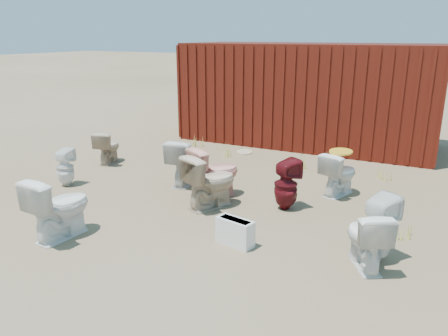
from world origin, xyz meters
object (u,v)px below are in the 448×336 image
at_px(toilet_front_e, 366,238).
at_px(toilet_back_a, 65,167).
at_px(toilet_front_pink, 215,172).
at_px(toilet_front_c, 59,207).
at_px(toilet_back_yellowlid, 339,174).
at_px(toilet_back_e, 378,228).
at_px(shipping_container, 308,94).
at_px(loose_tank, 235,232).
at_px(toilet_front_a, 185,162).
at_px(toilet_back_beige_right, 210,181).
at_px(toilet_front_maroon, 286,185).
at_px(toilet_back_beige_left, 108,147).

relative_size(toilet_front_e, toilet_back_a, 1.06).
relative_size(toilet_front_pink, toilet_front_c, 0.99).
bearing_deg(toilet_front_pink, toilet_back_yellowlid, -120.07).
bearing_deg(toilet_back_e, shipping_container, -36.67).
bearing_deg(loose_tank, toilet_front_e, 18.87).
relative_size(toilet_front_e, toilet_back_e, 0.87).
bearing_deg(toilet_front_e, toilet_back_e, -145.71).
distance_m(toilet_front_a, toilet_back_yellowlid, 2.68).
distance_m(toilet_front_c, toilet_back_beige_right, 2.23).
relative_size(toilet_front_maroon, toilet_back_beige_right, 0.93).
xyz_separation_m(toilet_front_e, toilet_back_a, (-5.28, 0.52, -0.02)).
xyz_separation_m(toilet_front_a, toilet_front_maroon, (2.01, -0.32, -0.02)).
height_order(toilet_front_maroon, toilet_back_e, toilet_back_e).
bearing_deg(loose_tank, toilet_back_yellowlid, 84.73).
height_order(shipping_container, toilet_front_c, shipping_container).
relative_size(toilet_back_beige_left, toilet_back_yellowlid, 0.92).
bearing_deg(toilet_front_pink, toilet_back_beige_left, 16.76).
bearing_deg(toilet_back_yellowlid, toilet_front_maroon, 79.81).
xyz_separation_m(toilet_front_pink, loose_tank, (1.06, -1.43, -0.25)).
bearing_deg(toilet_front_a, toilet_back_yellowlid, -171.54).
bearing_deg(toilet_back_e, toilet_back_beige_right, 16.07).
distance_m(toilet_front_maroon, toilet_front_e, 1.89).
height_order(toilet_front_c, toilet_front_maroon, toilet_front_c).
bearing_deg(toilet_front_e, toilet_back_yellowlid, -99.92).
xyz_separation_m(toilet_front_e, toilet_back_yellowlid, (-0.82, 2.25, 0.01)).
relative_size(toilet_front_maroon, loose_tank, 1.59).
bearing_deg(toilet_front_a, toilet_back_a, 23.23).
bearing_deg(toilet_back_a, loose_tank, 161.75).
height_order(toilet_front_a, toilet_front_e, toilet_front_a).
bearing_deg(loose_tank, toilet_back_e, 25.42).
bearing_deg(toilet_front_e, toilet_front_a, -54.63).
relative_size(toilet_front_c, toilet_front_e, 1.19).
bearing_deg(toilet_back_yellowlid, toilet_back_beige_left, 23.57).
bearing_deg(toilet_front_pink, toilet_front_c, 94.92).
xyz_separation_m(toilet_front_c, loose_tank, (2.17, 0.85, -0.26)).
relative_size(toilet_back_a, toilet_back_beige_left, 1.00).
distance_m(toilet_front_a, toilet_front_maroon, 2.03).
distance_m(toilet_front_c, toilet_front_maroon, 3.28).
bearing_deg(toilet_front_a, toilet_back_e, 152.57).
bearing_deg(toilet_back_beige_right, loose_tank, 158.16).
bearing_deg(toilet_back_a, toilet_front_e, 166.96).
height_order(toilet_front_a, toilet_back_beige_left, toilet_front_a).
height_order(toilet_front_pink, toilet_front_maroon, toilet_front_pink).
distance_m(toilet_front_pink, toilet_back_beige_right, 0.47).
xyz_separation_m(toilet_front_maroon, toilet_back_yellowlid, (0.59, 1.00, -0.03)).
xyz_separation_m(toilet_front_e, toilet_back_beige_left, (-5.57, 1.98, -0.02)).
height_order(toilet_front_c, toilet_back_yellowlid, toilet_front_c).
bearing_deg(loose_tank, shipping_container, 110.16).
distance_m(shipping_container, loose_tank, 6.09).
distance_m(toilet_front_a, toilet_front_c, 2.63).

